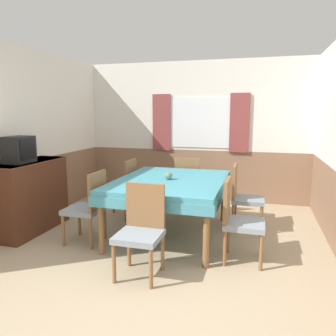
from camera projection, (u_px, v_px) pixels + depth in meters
ground_plane at (103, 312)px, 2.74m from camera, size 16.00×16.00×0.00m
wall_back at (195, 131)px, 6.19m from camera, size 4.59×0.09×2.60m
wall_left at (32, 136)px, 4.92m from camera, size 0.05×4.25×2.60m
dining_table at (171, 187)px, 4.37m from camera, size 1.43×1.82×0.78m
chair_head_near at (141, 227)px, 3.33m from camera, size 0.44×0.44×0.93m
chair_left_near at (89, 205)px, 4.14m from camera, size 0.44×0.44×0.93m
chair_left_far at (123, 187)px, 5.16m from camera, size 0.44×0.44×0.93m
chair_head_window at (189, 183)px, 5.46m from camera, size 0.44×0.44×0.93m
chair_right_far at (243, 195)px, 4.66m from camera, size 0.44×0.44×0.93m
chair_right_near at (238, 218)px, 3.64m from camera, size 0.44×0.44×0.93m
sideboard at (30, 196)px, 4.57m from camera, size 0.46×1.17×0.99m
tv at (19, 150)px, 4.32m from camera, size 0.29×0.36×0.35m
vase at (169, 176)px, 4.32m from camera, size 0.11×0.11×0.11m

